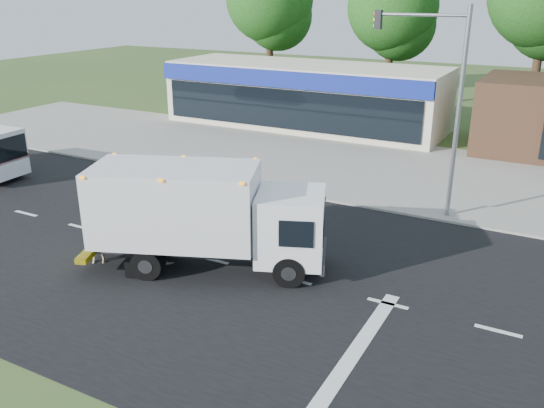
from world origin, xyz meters
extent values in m
plane|color=#385123|center=(0.00, 0.00, 0.00)|extent=(120.00, 120.00, 0.00)
cube|color=black|center=(0.00, 0.00, 0.00)|extent=(60.00, 14.00, 0.02)
cube|color=gray|center=(0.00, 8.20, 0.06)|extent=(60.00, 2.40, 0.12)
cube|color=gray|center=(0.00, 14.00, 0.01)|extent=(60.00, 9.00, 0.02)
cube|color=silver|center=(-12.00, 0.00, 0.02)|extent=(1.20, 0.15, 0.01)
cube|color=silver|center=(-9.00, 0.00, 0.02)|extent=(1.20, 0.15, 0.01)
cube|color=silver|center=(-6.00, 0.00, 0.02)|extent=(1.20, 0.15, 0.01)
cube|color=silver|center=(-3.00, 0.00, 0.02)|extent=(1.20, 0.15, 0.01)
cube|color=silver|center=(0.00, 0.00, 0.02)|extent=(1.20, 0.15, 0.01)
cube|color=silver|center=(3.00, 0.00, 0.02)|extent=(1.20, 0.15, 0.01)
cube|color=silver|center=(6.00, 0.00, 0.02)|extent=(1.20, 0.15, 0.01)
cube|color=silver|center=(3.00, -3.00, 0.02)|extent=(0.40, 7.00, 0.01)
cube|color=black|center=(-3.76, -0.84, 0.72)|extent=(5.14, 2.83, 0.36)
cube|color=white|center=(-0.38, 0.49, 1.59)|extent=(2.71, 2.80, 2.15)
cube|color=black|center=(0.53, 0.84, 1.79)|extent=(0.86, 1.87, 0.92)
cube|color=white|center=(-3.76, -0.84, 2.15)|extent=(5.67, 4.16, 2.41)
cube|color=silver|center=(-6.17, -1.79, 2.10)|extent=(0.81, 1.93, 1.95)
cube|color=yellow|center=(-6.34, -1.86, 0.56)|extent=(1.23, 2.42, 0.18)
cube|color=orange|center=(-3.76, -0.84, 3.33)|extent=(5.49, 4.13, 0.08)
cylinder|color=black|center=(-0.68, 1.41, 0.49)|extent=(1.03, 0.65, 0.98)
cylinder|color=black|center=(0.03, -0.40, 0.49)|extent=(1.03, 0.65, 0.98)
cylinder|color=black|center=(-4.80, -0.15, 0.49)|extent=(1.03, 0.65, 0.98)
cylinder|color=black|center=(-4.05, -2.06, 0.49)|extent=(1.03, 0.65, 0.98)
imported|color=tan|center=(-6.23, -1.90, 0.88)|extent=(0.77, 0.71, 1.76)
sphere|color=white|center=(-6.23, -1.90, 1.73)|extent=(0.28, 0.28, 0.28)
cube|color=black|center=(-16.07, 2.35, 1.66)|extent=(0.97, 2.08, 1.07)
cylinder|color=black|center=(-16.65, 3.29, 0.43)|extent=(0.87, 0.32, 0.86)
cube|color=beige|center=(-9.00, 20.00, 2.00)|extent=(18.00, 6.00, 4.00)
cube|color=navy|center=(-9.00, 16.95, 3.40)|extent=(18.00, 0.30, 1.00)
cube|color=black|center=(-9.00, 16.95, 1.60)|extent=(17.00, 0.12, 2.40)
cylinder|color=gray|center=(3.00, 7.60, 4.00)|extent=(0.18, 0.18, 8.00)
cylinder|color=gray|center=(1.30, 7.60, 7.60)|extent=(3.40, 0.12, 0.12)
cube|color=black|center=(-0.30, 7.60, 7.40)|extent=(0.25, 0.25, 0.70)
cylinder|color=#332114|center=(-16.00, 28.00, 3.67)|extent=(0.56, 0.56, 7.35)
sphere|color=#164513|center=(-15.50, 28.50, 6.51)|extent=(5.46, 5.46, 5.46)
cylinder|color=#332114|center=(-6.00, 28.00, 3.43)|extent=(0.56, 0.56, 6.86)
sphere|color=#164513|center=(-6.00, 28.00, 7.35)|extent=(6.47, 6.47, 6.47)
sphere|color=#164513|center=(-5.50, 28.50, 6.08)|extent=(5.10, 5.10, 5.10)
cylinder|color=#332114|center=(4.00, 28.00, 3.92)|extent=(0.56, 0.56, 7.84)
camera|label=1|loc=(6.90, -14.30, 8.43)|focal=38.00mm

